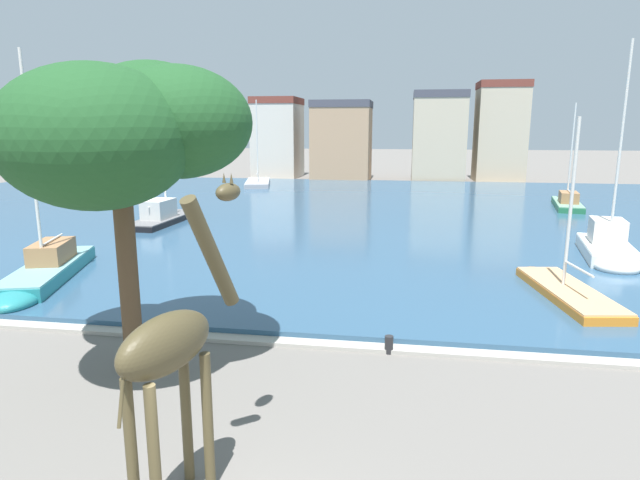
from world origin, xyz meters
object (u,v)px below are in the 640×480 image
(giraffe_statue, at_px, (173,346))
(sailboat_orange, at_px, (561,290))
(sailboat_green, at_px, (567,203))
(shade_tree, at_px, (124,129))
(sailboat_teal, at_px, (44,274))
(sailboat_white, at_px, (608,250))
(sailboat_black, at_px, (166,217))
(sailboat_grey, at_px, (258,183))
(mooring_bollard, at_px, (389,345))

(giraffe_statue, relative_size, sailboat_orange, 0.79)
(sailboat_green, relative_size, shade_tree, 1.01)
(giraffe_statue, xyz_separation_m, sailboat_teal, (-10.20, 10.59, -2.17))
(sailboat_white, bearing_deg, sailboat_green, 80.60)
(sailboat_teal, relative_size, sailboat_orange, 1.31)
(giraffe_statue, bearing_deg, sailboat_black, 115.45)
(giraffe_statue, relative_size, sailboat_grey, 0.59)
(shade_tree, distance_m, mooring_bollard, 8.79)
(sailboat_orange, height_order, mooring_bollard, sailboat_orange)
(sailboat_orange, height_order, sailboat_grey, sailboat_grey)
(sailboat_black, bearing_deg, sailboat_grey, 91.02)
(sailboat_teal, xyz_separation_m, sailboat_grey, (-1.56, 36.20, -0.17))
(sailboat_teal, bearing_deg, shade_tree, -40.69)
(sailboat_green, distance_m, mooring_bollard, 31.05)
(sailboat_white, bearing_deg, sailboat_orange, -121.58)
(sailboat_white, distance_m, mooring_bollard, 14.93)
(giraffe_statue, bearing_deg, shade_tree, 124.20)
(sailboat_black, bearing_deg, giraffe_statue, -64.55)
(sailboat_teal, xyz_separation_m, sailboat_green, (25.76, 24.42, -0.06))
(sailboat_orange, height_order, sailboat_green, sailboat_green)
(sailboat_orange, distance_m, mooring_bollard, 8.32)
(sailboat_orange, height_order, shade_tree, shade_tree)
(shade_tree, bearing_deg, sailboat_grey, 101.70)
(sailboat_grey, height_order, sailboat_black, sailboat_grey)
(sailboat_grey, relative_size, sailboat_white, 0.92)
(giraffe_statue, relative_size, shade_tree, 0.69)
(sailboat_orange, xyz_separation_m, sailboat_grey, (-20.99, 34.50, 0.06))
(sailboat_orange, xyz_separation_m, mooring_bollard, (-5.99, -5.77, -0.09))
(sailboat_grey, distance_m, sailboat_white, 37.79)
(giraffe_statue, bearing_deg, sailboat_teal, 133.92)
(sailboat_grey, bearing_deg, sailboat_teal, -87.53)
(sailboat_orange, xyz_separation_m, shade_tree, (-12.21, -7.91, 5.75))
(shade_tree, bearing_deg, sailboat_teal, 139.31)
(sailboat_teal, bearing_deg, sailboat_black, 94.96)
(sailboat_green, bearing_deg, sailboat_orange, -105.58)
(sailboat_orange, bearing_deg, mooring_bollard, -136.07)
(giraffe_statue, relative_size, mooring_bollard, 10.72)
(sailboat_teal, height_order, sailboat_grey, sailboat_teal)
(sailboat_orange, relative_size, sailboat_black, 0.91)
(sailboat_black, xyz_separation_m, shade_tree, (8.37, -19.47, 5.53))
(sailboat_orange, distance_m, sailboat_green, 23.59)
(sailboat_white, bearing_deg, giraffe_statue, -125.27)
(sailboat_black, bearing_deg, sailboat_orange, -29.33)
(sailboat_orange, xyz_separation_m, sailboat_green, (6.33, 22.72, 0.17))
(giraffe_statue, distance_m, mooring_bollard, 7.69)
(sailboat_orange, height_order, sailboat_black, sailboat_orange)
(giraffe_statue, relative_size, sailboat_white, 0.55)
(sailboat_green, bearing_deg, shade_tree, -121.19)
(sailboat_grey, bearing_deg, shade_tree, -78.30)
(sailboat_grey, bearing_deg, mooring_bollard, -69.58)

